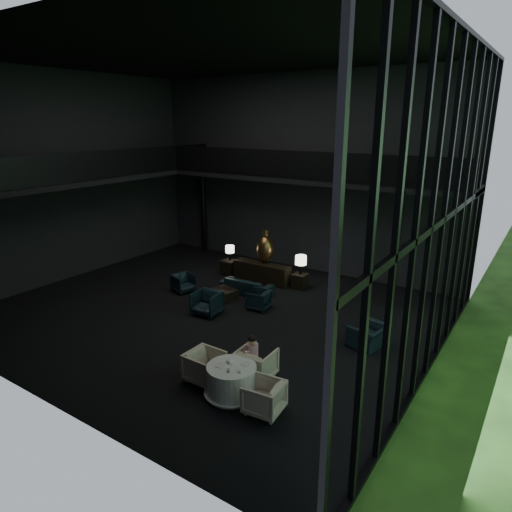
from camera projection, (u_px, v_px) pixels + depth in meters
The scene contains 35 objects.
floor at pixel (211, 312), 15.22m from camera, with size 14.00×12.00×0.02m, color black.
ceiling at pixel (202, 53), 12.92m from camera, with size 14.00×12.00×0.02m, color black.
wall_back at pixel (300, 174), 18.85m from camera, with size 14.00×0.04×8.00m, color black.
wall_front at pixel (19, 231), 9.28m from camera, with size 14.00×0.04×8.00m, color black.
wall_left at pixel (68, 178), 17.78m from camera, with size 0.04×12.00×8.00m, color black.
curtain_wall at pixel (443, 219), 10.38m from camera, with size 0.20×12.00×8.00m, color black, non-canonical shape.
mezzanine_left at pixel (84, 180), 17.25m from camera, with size 2.00×12.00×0.25m, color black.
mezzanine_back at pixel (310, 179), 17.53m from camera, with size 12.00×2.00×0.25m, color black.
railing_left at pixel (100, 165), 16.55m from camera, with size 0.06×12.00×1.00m, color black.
railing_back at pixel (298, 165), 16.56m from camera, with size 12.00×0.06×1.00m, color black.
column_nw at pixel (203, 210), 21.84m from camera, with size 0.24×0.24×4.00m, color black.
column_ne at pixel (396, 249), 15.29m from camera, with size 0.24×0.24×4.00m, color black.
console at pixel (262, 272), 18.02m from camera, with size 2.38×0.54×0.76m, color black.
bronze_urn at pixel (265, 248), 17.94m from camera, with size 0.69×0.69×1.30m.
side_table_left at pixel (229, 267), 18.88m from camera, with size 0.56×0.56×0.61m, color black.
table_lamp_left at pixel (230, 250), 18.71m from camera, with size 0.36×0.36×0.61m.
side_table_right at pixel (300, 281), 17.35m from camera, with size 0.51×0.51×0.56m, color black.
table_lamp_right at pixel (301, 261), 17.15m from camera, with size 0.43×0.43×0.72m.
sofa at pixel (246, 284), 16.83m from camera, with size 1.84×0.54×0.72m, color #10222E.
lounge_armchair_west at pixel (183, 282), 16.98m from camera, with size 0.69×0.65×0.71m, color black.
lounge_armchair_east at pixel (258, 299), 15.44m from camera, with size 0.65×0.61×0.67m, color #141D32.
lounge_armchair_south at pixel (207, 301), 14.98m from camera, with size 0.91×0.85×0.94m, color black.
window_armchair at pixel (368, 333), 12.84m from camera, with size 0.95×0.62×0.83m, color #142231.
coffee_table at pixel (222, 295), 16.25m from camera, with size 0.85×0.85×0.38m, color black.
dining_table at pixel (232, 382), 10.58m from camera, with size 1.31×1.31×0.75m.
dining_chair_north at pixel (256, 360), 11.25m from camera, with size 0.94×0.88×0.97m, color tan.
dining_chair_east at pixel (264, 395), 9.94m from camera, with size 0.81×0.76×0.84m, color #BEAC90.
dining_chair_west at pixel (205, 364), 11.14m from camera, with size 0.89×0.83×0.91m, color #9E866C.
child at pixel (252, 348), 11.26m from camera, with size 0.30×0.30×0.65m.
plate_a at pixel (221, 365), 10.49m from camera, with size 0.27×0.27×0.02m, color white.
plate_b at pixel (245, 364), 10.56m from camera, with size 0.22×0.22×0.02m, color white.
saucer at pixel (240, 371), 10.27m from camera, with size 0.15×0.15×0.01m, color white.
coffee_cup at pixel (240, 371), 10.19m from camera, with size 0.07×0.07×0.05m, color white.
cereal_bowl at pixel (230, 361), 10.60m from camera, with size 0.16×0.16×0.08m, color white.
cream_pot at pixel (228, 370), 10.22m from camera, with size 0.06×0.06×0.08m, color #99999E.
Camera 1 is at (9.04, -10.84, 6.19)m, focal length 32.00 mm.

